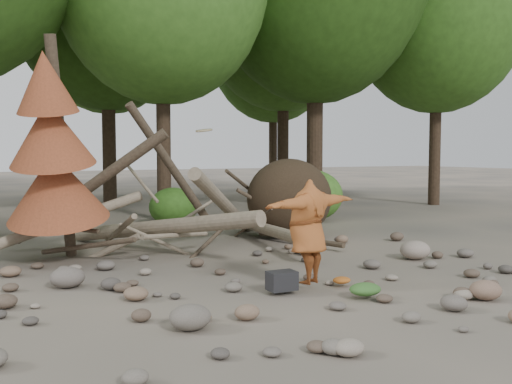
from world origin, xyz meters
name	(u,v)px	position (x,y,z in m)	size (l,w,h in m)	color
ground	(289,284)	(0.00, 0.00, 0.00)	(120.00, 120.00, 0.00)	#514C44
deadfall_pile	(270,201)	(2.02, 4.24, 0.95)	(8.55, 5.24, 3.30)	#332619
dead_conifer	(53,154)	(-3.12, 3.37, 2.11)	(2.06, 2.16, 4.35)	#4C3F30
bush_mid	(173,207)	(0.80, 7.80, 0.56)	(1.40, 1.40, 1.12)	#35661D
bush_right	(311,195)	(5.00, 7.00, 0.80)	(2.00, 2.00, 1.60)	#417925
frisbee_thrower	(308,231)	(0.12, -0.37, 0.90)	(2.71, 1.21, 2.42)	#9E5123
backpack	(282,285)	(-0.43, -0.51, 0.14)	(0.43, 0.29, 0.29)	black
cloth_green	(365,293)	(0.50, -1.32, 0.09)	(0.49, 0.41, 0.18)	#336026
cloth_orange	(342,283)	(0.65, -0.55, 0.05)	(0.30, 0.25, 0.11)	#A9581D
boulder_front_left	(190,317)	(-2.29, -1.50, 0.16)	(0.52, 0.47, 0.31)	#645D53
boulder_front_right	(486,290)	(2.01, -2.18, 0.14)	(0.48, 0.43, 0.29)	#7E614E
boulder_mid_right	(415,250)	(3.34, 0.66, 0.19)	(0.62, 0.56, 0.37)	gray
boulder_mid_left	(67,277)	(-3.23, 1.42, 0.16)	(0.55, 0.49, 0.33)	#675E56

